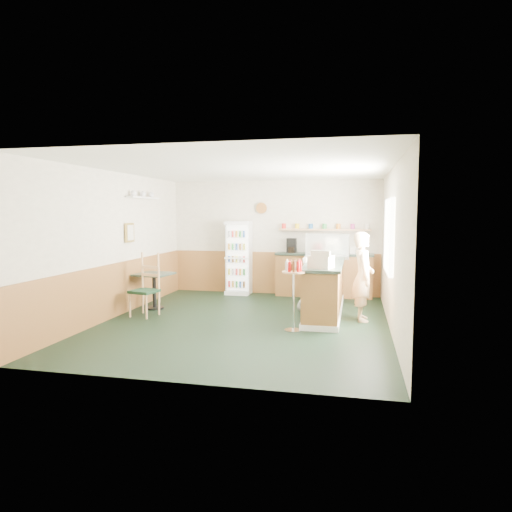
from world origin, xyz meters
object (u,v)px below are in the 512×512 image
(condiment_stand, at_px, (293,284))
(shopkeeper, at_px, (363,277))
(display_case, at_px, (327,246))
(cafe_chair, at_px, (146,283))
(cafe_table, at_px, (154,284))
(drinks_fridge, at_px, (239,258))
(cash_register, at_px, (321,262))

(condiment_stand, bearing_deg, shopkeeper, 41.54)
(display_case, xyz_separation_m, cafe_chair, (-3.30, -1.48, -0.64))
(cafe_chair, bearing_deg, cafe_table, 112.37)
(drinks_fridge, xyz_separation_m, shopkeeper, (2.86, -2.18, -0.07))
(cash_register, bearing_deg, condiment_stand, -124.30)
(drinks_fridge, distance_m, cafe_table, 2.41)
(shopkeeper, bearing_deg, cafe_chair, 89.71)
(display_case, height_order, cafe_chair, display_case)
(shopkeeper, bearing_deg, drinks_fridge, 46.48)
(display_case, bearing_deg, cafe_chair, -155.83)
(condiment_stand, bearing_deg, cash_register, 42.12)
(display_case, distance_m, shopkeeper, 1.35)
(shopkeeper, distance_m, cafe_chair, 4.02)
(drinks_fridge, bearing_deg, condiment_stand, -61.16)
(condiment_stand, height_order, cafe_chair, cafe_chair)
(cash_register, xyz_separation_m, cafe_table, (-3.40, 0.76, -0.60))
(drinks_fridge, distance_m, display_case, 2.46)
(display_case, xyz_separation_m, cash_register, (0.00, -1.68, -0.14))
(condiment_stand, bearing_deg, cafe_table, 159.19)
(cash_register, height_order, cafe_chair, cash_register)
(display_case, relative_size, condiment_stand, 0.76)
(display_case, height_order, cash_register, display_case)
(cash_register, bearing_deg, cafe_chair, -169.86)
(condiment_stand, bearing_deg, cafe_chair, 168.73)
(cash_register, relative_size, condiment_stand, 0.33)
(display_case, height_order, condiment_stand, display_case)
(cash_register, bearing_deg, drinks_fridge, 141.31)
(drinks_fridge, distance_m, cash_register, 3.54)
(display_case, distance_m, cafe_table, 3.60)
(drinks_fridge, relative_size, display_case, 1.98)
(shopkeeper, bearing_deg, display_case, 27.11)
(display_case, bearing_deg, cafe_table, -164.87)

